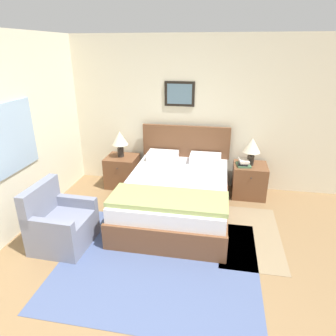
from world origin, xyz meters
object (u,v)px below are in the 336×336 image
at_px(bed, 177,194).
at_px(nightstand_near_window, 122,171).
at_px(table_lamp_by_door, 252,147).
at_px(nightstand_by_door, 249,180).
at_px(table_lamp_near_window, 120,140).
at_px(armchair, 60,225).

xyz_separation_m(bed, nightstand_near_window, (-1.13, 0.80, -0.03)).
bearing_deg(table_lamp_by_door, nightstand_by_door, -37.76).
distance_m(nightstand_by_door, table_lamp_near_window, 2.35).
xyz_separation_m(bed, table_lamp_near_window, (-1.14, 0.81, 0.57)).
height_order(nightstand_near_window, table_lamp_near_window, table_lamp_near_window).
bearing_deg(table_lamp_by_door, armchair, -142.75).
height_order(armchair, table_lamp_by_door, table_lamp_by_door).
bearing_deg(bed, nightstand_by_door, 35.25).
bearing_deg(armchair, nightstand_by_door, 128.84).
height_order(bed, nightstand_near_window, bed).
bearing_deg(bed, nightstand_near_window, 144.75).
xyz_separation_m(armchair, table_lamp_by_door, (2.45, 1.87, 0.59)).
distance_m(table_lamp_near_window, table_lamp_by_door, 2.26).
relative_size(bed, armchair, 2.61).
xyz_separation_m(table_lamp_near_window, table_lamp_by_door, (2.26, 0.00, 0.00)).
bearing_deg(table_lamp_near_window, table_lamp_by_door, 0.00).
relative_size(bed, nightstand_near_window, 3.84).
height_order(nightstand_near_window, table_lamp_by_door, table_lamp_by_door).
bearing_deg(armchair, table_lamp_by_door, 129.11).
bearing_deg(bed, table_lamp_by_door, 35.83).
distance_m(nightstand_by_door, table_lamp_by_door, 0.60).
bearing_deg(nightstand_by_door, nightstand_near_window, 180.00).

